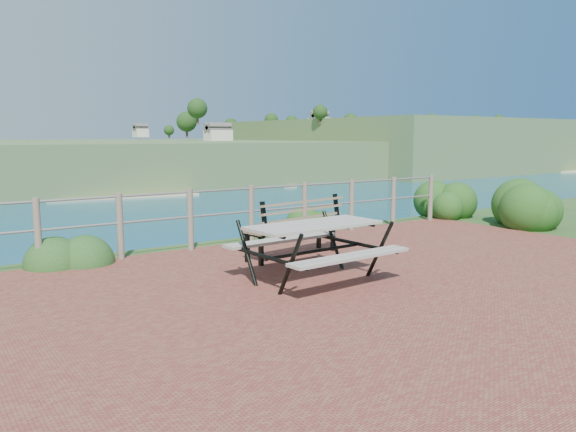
# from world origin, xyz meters

# --- Properties ---
(ground) EXTENTS (10.00, 7.00, 0.12)m
(ground) POSITION_xyz_m (0.00, 0.00, 0.00)
(ground) COLOR brown
(ground) RESTS_ON ground
(safety_railing) EXTENTS (9.40, 0.10, 1.00)m
(safety_railing) POSITION_xyz_m (0.00, 3.35, 0.57)
(safety_railing) COLOR #6B5B4C
(safety_railing) RESTS_ON ground
(distant_bay) EXTENTS (290.00, 232.36, 24.00)m
(distant_bay) POSITION_xyz_m (173.07, 202.61, -1.52)
(distant_bay) COLOR #416432
(distant_bay) RESTS_ON ground
(picnic_table) EXTENTS (1.79, 1.52, 0.74)m
(picnic_table) POSITION_xyz_m (-0.68, 0.68, 0.48)
(picnic_table) COLOR gray
(picnic_table) RESTS_ON ground
(park_bench) EXTENTS (1.70, 0.66, 0.93)m
(park_bench) POSITION_xyz_m (-0.06, 2.04, 0.62)
(park_bench) COLOR brown
(park_bench) RESTS_ON ground
(shrub_right_front) EXTENTS (1.29, 1.29, 1.83)m
(shrub_right_front) POSITION_xyz_m (5.57, 1.80, 0.00)
(shrub_right_front) COLOR #1C4314
(shrub_right_front) RESTS_ON ground
(shrub_right_edge) EXTENTS (1.02, 1.02, 1.45)m
(shrub_right_edge) POSITION_xyz_m (5.34, 3.60, 0.00)
(shrub_right_edge) COLOR #1C4314
(shrub_right_edge) RESTS_ON ground
(shrub_lip_west) EXTENTS (0.86, 0.86, 0.63)m
(shrub_lip_west) POSITION_xyz_m (-3.09, 3.60, 0.00)
(shrub_lip_west) COLOR #1B491B
(shrub_lip_west) RESTS_ON ground
(shrub_lip_east) EXTENTS (0.88, 0.88, 0.67)m
(shrub_lip_east) POSITION_xyz_m (1.95, 4.16, 0.00)
(shrub_lip_east) COLOR #1C4314
(shrub_lip_east) RESTS_ON ground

